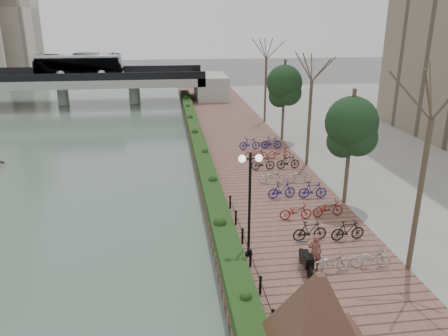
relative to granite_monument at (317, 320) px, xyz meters
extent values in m
plane|color=#59595B|center=(-2.27, 2.73, -2.09)|extent=(220.00, 220.00, 0.00)
cube|color=#4F6358|center=(-17.27, 27.73, -2.08)|extent=(30.00, 130.00, 0.02)
cube|color=brown|center=(1.73, 20.23, -1.84)|extent=(8.00, 75.00, 0.50)
cube|color=gray|center=(17.73, 20.23, -1.84)|extent=(24.00, 75.00, 0.50)
cube|color=#1A3613|center=(-1.67, 22.73, -1.29)|extent=(1.10, 56.00, 0.60)
cylinder|color=black|center=(-0.87, 1.73, -1.24)|extent=(0.10, 0.10, 0.70)
cylinder|color=black|center=(-0.87, 3.73, -1.24)|extent=(0.10, 0.10, 0.70)
cylinder|color=black|center=(-0.87, 5.73, -1.24)|extent=(0.10, 0.10, 0.70)
cylinder|color=black|center=(-0.87, 7.73, -1.24)|extent=(0.10, 0.10, 0.70)
cylinder|color=black|center=(-0.87, 9.73, -1.24)|extent=(0.10, 0.10, 0.70)
cylinder|color=black|center=(-0.87, 11.73, -1.24)|extent=(0.10, 0.10, 0.70)
pyramid|color=#42271C|center=(0.00, 0.00, 0.09)|extent=(6.03, 6.03, 2.92)
cylinder|color=black|center=(-0.78, 6.64, 0.79)|extent=(0.12, 0.12, 4.77)
cylinder|color=black|center=(-0.78, 6.64, 2.93)|extent=(0.70, 0.06, 0.06)
sphere|color=white|center=(-1.13, 6.64, 2.93)|extent=(0.32, 0.32, 0.32)
sphere|color=white|center=(-0.43, 6.64, 2.93)|extent=(0.32, 0.32, 0.32)
imported|color=brown|center=(1.73, 5.17, -0.80)|extent=(0.67, 0.54, 1.60)
imported|color=#A1A1A5|center=(2.33, 4.87, -1.14)|extent=(0.60, 1.71, 0.90)
imported|color=black|center=(2.33, 7.47, -1.09)|extent=(0.47, 1.66, 1.00)
imported|color=maroon|center=(2.33, 10.07, -1.14)|extent=(0.60, 1.71, 0.90)
imported|color=navy|center=(2.33, 12.67, -1.09)|extent=(0.47, 1.66, 1.00)
imported|color=#A1A1A5|center=(2.33, 15.27, -1.14)|extent=(0.60, 1.71, 0.90)
imported|color=black|center=(2.33, 17.87, -1.09)|extent=(0.47, 1.66, 1.00)
imported|color=maroon|center=(2.33, 20.47, -1.14)|extent=(0.60, 1.72, 0.90)
imported|color=navy|center=(2.33, 23.07, -1.09)|extent=(0.47, 1.66, 1.00)
imported|color=#A1A1A5|center=(4.13, 4.87, -1.14)|extent=(0.60, 1.71, 0.90)
imported|color=black|center=(4.13, 7.47, -1.09)|extent=(0.47, 1.66, 1.00)
imported|color=maroon|center=(4.13, 10.07, -1.14)|extent=(0.60, 1.71, 0.90)
imported|color=navy|center=(4.13, 12.67, -1.09)|extent=(0.47, 1.66, 1.00)
imported|color=#A1A1A5|center=(4.13, 15.27, -1.14)|extent=(0.60, 1.71, 0.90)
imported|color=black|center=(4.13, 17.87, -1.09)|extent=(0.47, 1.66, 1.00)
imported|color=maroon|center=(4.13, 20.47, -1.14)|extent=(0.60, 1.72, 0.90)
imported|color=navy|center=(4.13, 23.07, -1.09)|extent=(0.47, 1.66, 1.00)
cube|color=#AEAFA9|center=(-17.27, 47.73, 0.91)|extent=(36.00, 8.00, 1.00)
cube|color=black|center=(-17.27, 43.83, 1.86)|extent=(36.00, 0.15, 0.90)
cube|color=black|center=(-17.27, 51.63, 1.86)|extent=(36.00, 0.15, 0.90)
cylinder|color=#AEAFA9|center=(-17.27, 47.73, -0.84)|extent=(1.40, 1.40, 2.50)
cylinder|color=#AEAFA9|center=(-8.27, 47.73, -0.84)|extent=(1.40, 1.40, 2.50)
imported|color=white|center=(-14.89, 47.73, 2.91)|extent=(2.52, 10.77, 3.00)
camera|label=1|loc=(-4.10, -10.21, 8.38)|focal=35.00mm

